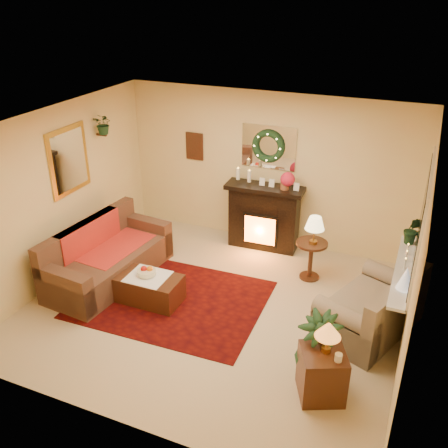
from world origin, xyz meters
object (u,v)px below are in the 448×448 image
at_px(loveseat, 371,302).
at_px(side_table_round, 311,259).
at_px(fireplace, 264,217).
at_px(sofa, 109,254).
at_px(coffee_table, 149,288).
at_px(end_table_square, 321,375).

xyz_separation_m(loveseat, side_table_round, (-1.02, 0.93, -0.09)).
bearing_deg(fireplace, side_table_round, -37.42).
distance_m(sofa, fireplace, 2.64).
height_order(side_table_round, coffee_table, side_table_round).
bearing_deg(loveseat, sofa, -154.37).
bearing_deg(side_table_round, loveseat, -42.44).
height_order(fireplace, coffee_table, fireplace).
bearing_deg(loveseat, fireplace, 162.51).
xyz_separation_m(loveseat, end_table_square, (-0.31, -1.40, -0.15)).
distance_m(sofa, coffee_table, 0.91).
xyz_separation_m(end_table_square, coffee_table, (-2.68, 0.83, -0.06)).
relative_size(sofa, loveseat, 1.42).
xyz_separation_m(sofa, end_table_square, (3.52, -1.11, -0.16)).
bearing_deg(fireplace, coffee_table, -116.96).
xyz_separation_m(sofa, loveseat, (3.83, 0.29, -0.01)).
bearing_deg(side_table_round, end_table_square, -73.11).
relative_size(side_table_round, coffee_table, 0.66).
distance_m(fireplace, loveseat, 2.58).
bearing_deg(sofa, end_table_square, -12.01).
distance_m(sofa, side_table_round, 3.07).
xyz_separation_m(sofa, side_table_round, (2.82, 1.22, -0.10)).
bearing_deg(loveseat, coffee_table, -148.01).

